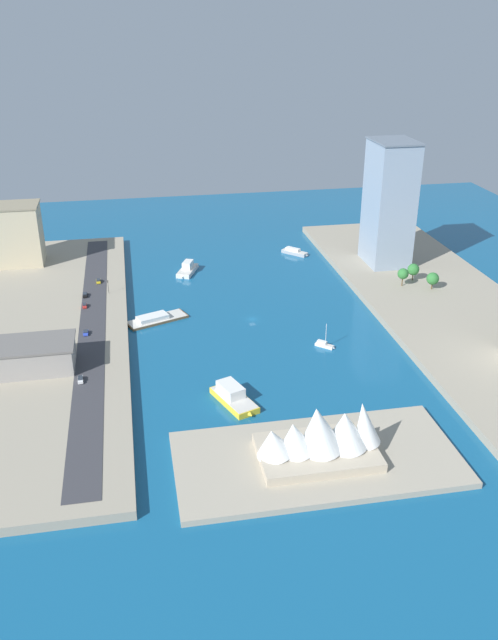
{
  "coord_description": "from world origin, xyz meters",
  "views": [
    {
      "loc": [
        50.47,
        261.76,
        125.34
      ],
      "look_at": [
        3.6,
        11.3,
        5.14
      ],
      "focal_mm": 37.13,
      "sensor_mm": 36.0,
      "label": 1
    }
  ],
  "objects": [
    {
      "name": "ferry_yellow_fast",
      "position": [
        19.53,
        65.97,
        2.31
      ],
      "size": [
        15.26,
        22.85,
        6.15
      ],
      "color": "yellow",
      "rests_on": "ground_plane"
    },
    {
      "name": "yacht_sleek_gray",
      "position": [
        -39.7,
        -80.38,
        1.32
      ],
      "size": [
        13.77,
        14.17,
        3.45
      ],
      "color": "#999EA3",
      "rests_on": "ground_plane"
    },
    {
      "name": "taxi_yellow_cab",
      "position": [
        67.78,
        -49.0,
        4.1
      ],
      "size": [
        2.16,
        5.13,
        1.69
      ],
      "color": "black",
      "rests_on": "road_strip"
    },
    {
      "name": "quay_east",
      "position": [
        89.76,
        0.0,
        1.57
      ],
      "size": [
        70.0,
        240.0,
        3.14
      ],
      "primitive_type": "cube",
      "color": "#9E937F",
      "rests_on": "ground_plane"
    },
    {
      "name": "quay_west",
      "position": [
        -89.76,
        0.0,
        1.57
      ],
      "size": [
        70.0,
        240.0,
        3.14
      ],
      "primitive_type": "cube",
      "color": "#9E937F",
      "rests_on": "ground_plane"
    },
    {
      "name": "park_tree_cluster",
      "position": [
        -85.06,
        -17.33,
        8.84
      ],
      "size": [
        18.0,
        18.53,
        8.91
      ],
      "color": "brown",
      "rests_on": "quay_west"
    },
    {
      "name": "tower_tall_glass",
      "position": [
        -81.19,
        -51.1,
        34.98
      ],
      "size": [
        20.88,
        27.28,
        63.62
      ],
      "color": "#8C9EB2",
      "rests_on": "quay_west"
    },
    {
      "name": "suv_black",
      "position": [
        73.62,
        -32.39,
        4.05
      ],
      "size": [
        2.19,
        5.17,
        1.52
      ],
      "color": "black",
      "rests_on": "road_strip"
    },
    {
      "name": "barge_flat_brown",
      "position": [
        42.52,
        -5.84,
        1.15
      ],
      "size": [
        28.35,
        18.31,
        3.09
      ],
      "color": "brown",
      "rests_on": "ground_plane"
    },
    {
      "name": "road_strip",
      "position": [
        69.44,
        0.0,
        3.21
      ],
      "size": [
        10.96,
        228.0,
        0.15
      ],
      "primitive_type": "cube",
      "color": "#38383D",
      "rests_on": "quay_east"
    },
    {
      "name": "opera_landmark",
      "position": [
        -0.88,
        104.26,
        9.32
      ],
      "size": [
        39.67,
        22.89,
        18.23
      ],
      "color": "#BCAD93",
      "rests_on": "peninsula_point"
    },
    {
      "name": "peninsula_point",
      "position": [
        -0.08,
        104.26,
        1.0
      ],
      "size": [
        86.77,
        41.79,
        2.0
      ],
      "primitive_type": "cube",
      "color": "#A89E89",
      "rests_on": "ground_plane"
    },
    {
      "name": "traffic_light_waterfront",
      "position": [
        62.72,
        -34.5,
        7.48
      ],
      "size": [
        0.36,
        0.36,
        6.5
      ],
      "color": "black",
      "rests_on": "quay_east"
    },
    {
      "name": "ferry_white_commuter",
      "position": [
        22.51,
        -62.83,
        1.97
      ],
      "size": [
        13.37,
        19.96,
        5.9
      ],
      "color": "silver",
      "rests_on": "ground_plane"
    },
    {
      "name": "carpark_squat_concrete",
      "position": [
        93.21,
        34.0,
        8.49
      ],
      "size": [
        38.23,
        19.26,
        10.65
      ],
      "color": "gray",
      "rests_on": "quay_east"
    },
    {
      "name": "hatchback_blue",
      "position": [
        71.87,
        8.45,
        4.01
      ],
      "size": [
        2.04,
        4.6,
        1.45
      ],
      "color": "black",
      "rests_on": "road_strip"
    },
    {
      "name": "pickup_red",
      "position": [
        73.37,
        -19.81,
        4.05
      ],
      "size": [
        1.99,
        4.56,
        1.58
      ],
      "color": "black",
      "rests_on": "road_strip"
    },
    {
      "name": "ground_plane",
      "position": [
        0.0,
        0.0,
        0.0
      ],
      "size": [
        440.0,
        440.0,
        0.0
      ],
      "primitive_type": "plane",
      "color": "#145684"
    },
    {
      "name": "office_block_beige",
      "position": [
        109.14,
        -85.01,
        18.99
      ],
      "size": [
        26.62,
        20.41,
        31.64
      ],
      "color": "#C6B793",
      "rests_on": "quay_east"
    },
    {
      "name": "van_white",
      "position": [
        72.38,
        47.27,
        4.07
      ],
      "size": [
        2.1,
        5.03,
        1.58
      ],
      "color": "black",
      "rests_on": "road_strip"
    },
    {
      "name": "sailboat_small_white",
      "position": [
        -23.9,
        31.58,
        1.04
      ],
      "size": [
        7.52,
        7.09,
        10.56
      ],
      "color": "white",
      "rests_on": "ground_plane"
    }
  ]
}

